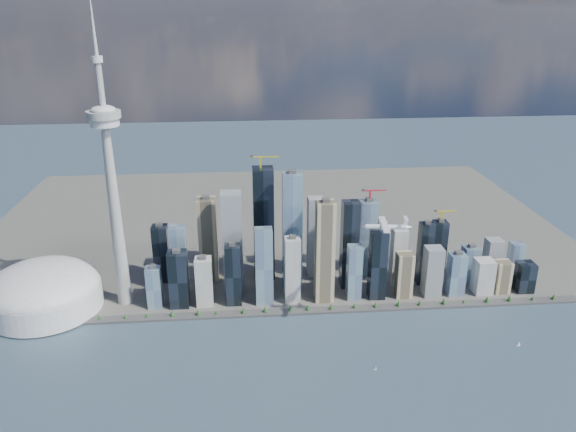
{
  "coord_description": "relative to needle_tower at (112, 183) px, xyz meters",
  "views": [
    {
      "loc": [
        -75.89,
        -634.33,
        530.33
      ],
      "look_at": [
        0.92,
        260.0,
        184.84
      ],
      "focal_mm": 35.0,
      "sensor_mm": 36.0,
      "label": 1
    }
  ],
  "objects": [
    {
      "name": "dome_stadium",
      "position": [
        -140.0,
        -10.0,
        -196.4
      ],
      "size": [
        200.0,
        200.0,
        86.0
      ],
      "color": "silver",
      "rests_on": "land"
    },
    {
      "name": "sailboat_west",
      "position": [
        419.65,
        -239.73,
        -233.21
      ],
      "size": [
        5.83,
        3.26,
        8.21
      ],
      "rotation": [
        0.0,
        0.0,
        -0.35
      ],
      "color": "silver",
      "rests_on": "ground"
    },
    {
      "name": "sailboat_east",
      "position": [
        668.8,
        -196.99,
        -232.82
      ],
      "size": [
        6.75,
        1.95,
        9.4
      ],
      "rotation": [
        0.0,
        0.0,
        0.03
      ],
      "color": "silver",
      "rests_on": "ground"
    },
    {
      "name": "shoreline_trees",
      "position": [
        300.0,
        -60.0,
        -227.06
      ],
      "size": [
        960.53,
        7.2,
        8.8
      ],
      "color": "#3F2D1E",
      "rests_on": "seawall"
    },
    {
      "name": "seawall",
      "position": [
        300.0,
        -60.0,
        -233.84
      ],
      "size": [
        1100.0,
        22.0,
        4.0
      ],
      "primitive_type": "cube",
      "color": "#383838",
      "rests_on": "ground"
    },
    {
      "name": "airplane",
      "position": [
        449.24,
        -142.19,
        -37.95
      ],
      "size": [
        78.33,
        69.42,
        19.09
      ],
      "rotation": [
        0.0,
        0.0,
        -0.12
      ],
      "color": "white",
      "rests_on": "ground"
    },
    {
      "name": "land",
      "position": [
        300.0,
        390.0,
        -234.34
      ],
      "size": [
        1400.0,
        900.0,
        3.0
      ],
      "primitive_type": "cube",
      "color": "#4C4C47",
      "rests_on": "ground"
    },
    {
      "name": "ground",
      "position": [
        300.0,
        -310.0,
        -235.84
      ],
      "size": [
        4000.0,
        4000.0,
        0.0
      ],
      "primitive_type": "plane",
      "color": "#2E4352",
      "rests_on": "ground"
    },
    {
      "name": "skyscraper_cluster",
      "position": [
        359.62,
        26.82,
        -156.7
      ],
      "size": [
        736.0,
        142.0,
        255.23
      ],
      "color": "black",
      "rests_on": "land"
    },
    {
      "name": "needle_tower",
      "position": [
        0.0,
        0.0,
        0.0
      ],
      "size": [
        56.0,
        56.0,
        550.5
      ],
      "color": "#979692",
      "rests_on": "land"
    }
  ]
}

